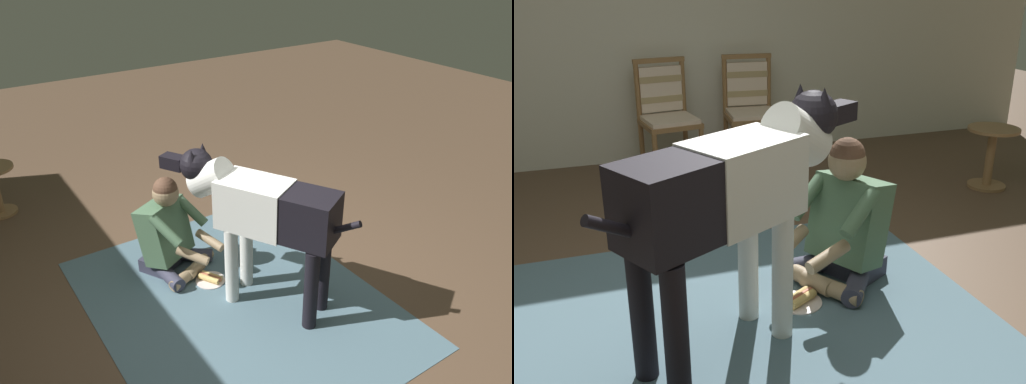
{
  "view_description": "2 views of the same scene",
  "coord_description": "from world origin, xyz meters",
  "views": [
    {
      "loc": [
        -2.54,
        1.8,
        2.57
      ],
      "look_at": [
        0.21,
        -0.06,
        0.85
      ],
      "focal_mm": 36.21,
      "sensor_mm": 36.0,
      "label": 1
    },
    {
      "loc": [
        -0.54,
        -2.26,
        1.66
      ],
      "look_at": [
        0.25,
        0.04,
        0.73
      ],
      "focal_mm": 40.16,
      "sensor_mm": 36.0,
      "label": 2
    }
  ],
  "objects": [
    {
      "name": "hot_dog_on_plate",
      "position": [
        0.48,
        0.21,
        0.03
      ],
      "size": [
        0.24,
        0.24,
        0.06
      ],
      "color": "silver",
      "rests_on": "ground"
    },
    {
      "name": "person_sitting_on_floor",
      "position": [
        0.81,
        0.39,
        0.35
      ],
      "size": [
        0.73,
        0.63,
        0.85
      ],
      "color": "#343547",
      "rests_on": "ground"
    },
    {
      "name": "area_rug",
      "position": [
        0.13,
        0.17,
        0.0
      ],
      "size": [
        2.54,
        2.0,
        0.01
      ],
      "primitive_type": "cube",
      "color": "#4B6572",
      "rests_on": "ground"
    },
    {
      "name": "large_dog",
      "position": [
        0.07,
        -0.01,
        0.77
      ],
      "size": [
        1.41,
        0.84,
        1.17
      ],
      "color": "silver",
      "rests_on": "ground"
    },
    {
      "name": "ground_plane",
      "position": [
        0.0,
        0.0,
        0.0
      ],
      "size": [
        14.75,
        14.75,
        0.0
      ],
      "primitive_type": "plane",
      "color": "brown"
    }
  ]
}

